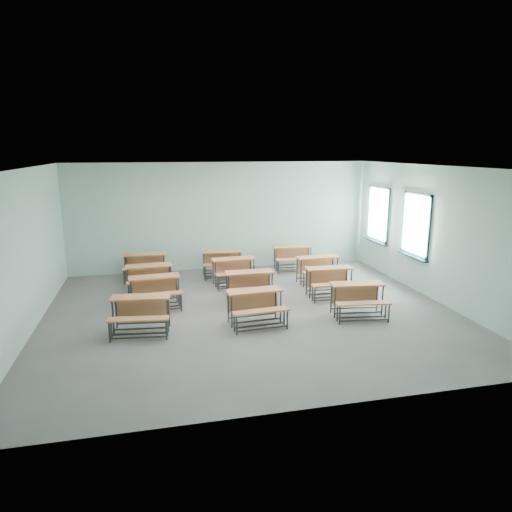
% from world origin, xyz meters
% --- Properties ---
extents(room, '(9.04, 8.04, 3.24)m').
position_xyz_m(room, '(0.08, 0.03, 1.60)').
color(room, slate).
rests_on(room, ground).
extents(desk_unit_r0c0, '(1.23, 0.90, 0.72)m').
position_xyz_m(desk_unit_r0c0, '(-2.38, -0.63, 0.48)').
color(desk_unit_r0c0, '#BE7144').
rests_on(desk_unit_r0c0, ground).
extents(desk_unit_r0c1, '(1.20, 0.85, 0.72)m').
position_xyz_m(desk_unit_r0c1, '(-0.06, -0.72, 0.48)').
color(desk_unit_r0c1, '#BE7144').
rests_on(desk_unit_r0c1, ground).
extents(desk_unit_r0c2, '(1.24, 0.91, 0.72)m').
position_xyz_m(desk_unit_r0c2, '(2.22, -0.75, 0.48)').
color(desk_unit_r0c2, '#BE7144').
rests_on(desk_unit_r0c2, ground).
extents(desk_unit_r1c0, '(1.21, 0.86, 0.72)m').
position_xyz_m(desk_unit_r1c0, '(-2.08, 0.82, 0.48)').
color(desk_unit_r1c0, '#BE7144').
rests_on(desk_unit_r1c0, ground).
extents(desk_unit_r1c1, '(1.16, 0.79, 0.72)m').
position_xyz_m(desk_unit_r1c1, '(0.14, 0.73, 0.48)').
color(desk_unit_r1c1, '#BE7144').
rests_on(desk_unit_r1c1, ground).
extents(desk_unit_r1c2, '(1.18, 0.82, 0.72)m').
position_xyz_m(desk_unit_r1c2, '(2.14, 0.65, 0.48)').
color(desk_unit_r1c2, '#BE7144').
rests_on(desk_unit_r1c2, ground).
extents(desk_unit_r2c0, '(1.20, 0.85, 0.72)m').
position_xyz_m(desk_unit_r2c0, '(-2.20, 1.90, 0.48)').
color(desk_unit_r2c0, '#BE7144').
rests_on(desk_unit_r2c0, ground).
extents(desk_unit_r2c1, '(1.20, 0.85, 0.72)m').
position_xyz_m(desk_unit_r2c1, '(0.02, 2.15, 0.48)').
color(desk_unit_r2c1, '#BE7144').
rests_on(desk_unit_r2c1, ground).
extents(desk_unit_r2c2, '(1.18, 0.82, 0.72)m').
position_xyz_m(desk_unit_r2c2, '(2.28, 1.84, 0.48)').
color(desk_unit_r2c2, '#BE7144').
rests_on(desk_unit_r2c2, ground).
extents(desk_unit_r3c0, '(1.19, 0.83, 0.72)m').
position_xyz_m(desk_unit_r3c0, '(-2.33, 3.23, 0.48)').
color(desk_unit_r3c0, '#BE7144').
rests_on(desk_unit_r3c0, ground).
extents(desk_unit_r3c1, '(1.19, 0.82, 0.72)m').
position_xyz_m(desk_unit_r3c1, '(-0.15, 3.16, 0.48)').
color(desk_unit_r3c1, '#BE7144').
rests_on(desk_unit_r3c1, ground).
extents(desk_unit_r3c2, '(1.22, 0.88, 0.72)m').
position_xyz_m(desk_unit_r3c2, '(2.02, 3.30, 0.48)').
color(desk_unit_r3c2, '#BE7144').
rests_on(desk_unit_r3c2, ground).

